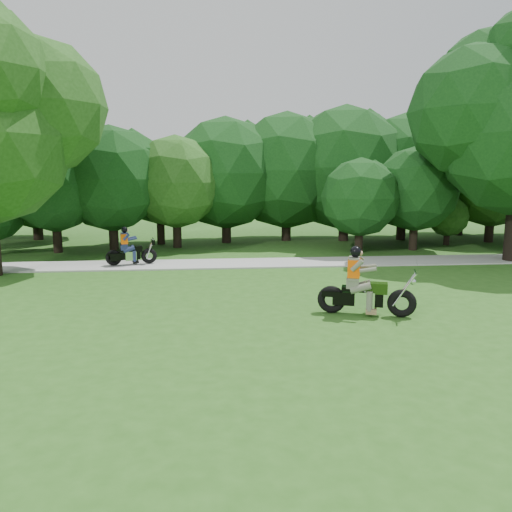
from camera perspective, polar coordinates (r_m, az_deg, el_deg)
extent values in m
plane|color=#275418|center=(13.27, 5.70, -6.97)|extent=(100.00, 100.00, 0.00)
cube|color=#979792|center=(20.97, 1.46, -0.79)|extent=(60.00, 2.20, 0.06)
cylinder|color=black|center=(25.65, -21.77, 2.30)|extent=(0.42, 0.42, 1.74)
sphere|color=#0F3511|center=(25.50, -22.09, 7.46)|extent=(4.45, 4.45, 4.45)
cylinder|color=black|center=(24.20, 11.68, 2.02)|extent=(0.39, 0.39, 1.43)
sphere|color=#0F3511|center=(24.04, 11.83, 6.58)|extent=(3.72, 3.72, 3.72)
cylinder|color=black|center=(29.75, 16.26, 3.53)|extent=(0.52, 0.52, 1.80)
sphere|color=#0F3511|center=(29.62, 16.53, 9.29)|extent=(6.42, 6.42, 6.42)
cylinder|color=black|center=(27.17, -10.84, 3.22)|extent=(0.41, 0.41, 1.80)
sphere|color=#0F3511|center=(27.03, -10.99, 8.04)|extent=(4.27, 4.27, 4.27)
cylinder|color=black|center=(25.70, -15.97, 2.68)|extent=(0.46, 0.46, 1.80)
sphere|color=#0F3511|center=(25.55, -16.23, 8.45)|extent=(5.19, 5.19, 5.19)
cylinder|color=black|center=(25.85, 17.55, 2.48)|extent=(0.41, 0.41, 1.65)
sphere|color=#0F3511|center=(25.70, 17.79, 7.31)|extent=(4.16, 4.16, 4.16)
cylinder|color=black|center=(30.42, 25.13, 3.14)|extent=(0.48, 0.48, 1.80)
sphere|color=#214D16|center=(30.29, 25.48, 8.24)|extent=(5.57, 5.57, 5.57)
cylinder|color=black|center=(25.79, -9.00, 2.95)|extent=(0.43, 0.43, 1.80)
sphere|color=#214D16|center=(25.64, -9.14, 8.34)|extent=(4.69, 4.69, 4.69)
cylinder|color=black|center=(28.32, 20.95, 2.02)|extent=(0.31, 0.31, 0.83)
sphere|color=#214D16|center=(28.21, 21.08, 4.26)|extent=(2.15, 2.15, 2.15)
cylinder|color=black|center=(33.19, 22.22, 3.77)|extent=(0.47, 0.47, 1.80)
sphere|color=#0F3511|center=(33.07, 22.51, 8.30)|extent=(5.31, 5.31, 5.31)
cylinder|color=black|center=(28.56, 9.98, 3.53)|extent=(0.55, 0.55, 1.80)
sphere|color=#0F3511|center=(28.42, 10.16, 9.85)|extent=(6.91, 6.91, 6.91)
cylinder|color=black|center=(27.40, -3.40, 3.42)|extent=(0.50, 0.50, 1.80)
sphere|color=#0F3511|center=(27.26, -3.46, 9.42)|extent=(6.04, 6.04, 6.04)
cylinder|color=black|center=(31.16, -23.69, 3.36)|extent=(0.54, 0.54, 1.80)
sphere|color=#0F3511|center=(31.04, -24.07, 9.13)|extent=(6.89, 6.89, 6.89)
cylinder|color=black|center=(28.28, 3.47, 3.60)|extent=(0.52, 0.52, 1.80)
sphere|color=#0F3511|center=(28.14, 3.53, 9.70)|extent=(6.48, 6.48, 6.48)
sphere|color=#214D16|center=(20.89, -23.71, 15.40)|extent=(5.12, 5.12, 5.12)
sphere|color=#0F3511|center=(23.71, 23.92, 14.81)|extent=(5.71, 5.71, 5.71)
torus|color=black|center=(13.65, 8.61, -4.92)|extent=(0.78, 0.44, 0.75)
torus|color=black|center=(13.65, 16.33, -5.21)|extent=(0.78, 0.44, 0.75)
cube|color=black|center=(13.61, 11.55, -4.82)|extent=(1.33, 0.67, 0.34)
cube|color=silver|center=(13.61, 12.32, -4.85)|extent=(0.61, 0.51, 0.43)
cube|color=black|center=(13.53, 13.61, -3.57)|extent=(0.63, 0.48, 0.28)
cube|color=black|center=(13.55, 10.97, -3.65)|extent=(0.64, 0.51, 0.11)
cylinder|color=silver|center=(13.56, 16.58, -3.67)|extent=(0.57, 0.23, 0.89)
cylinder|color=silver|center=(13.49, 17.76, -1.79)|extent=(0.26, 0.67, 0.04)
cube|color=#535A49|center=(13.52, 10.99, -3.03)|extent=(0.44, 0.49, 0.26)
cube|color=#535A49|center=(13.44, 11.13, -1.42)|extent=(0.41, 0.52, 0.60)
cube|color=#FF5905|center=(13.43, 11.13, -1.33)|extent=(0.45, 0.57, 0.47)
sphere|color=black|center=(13.36, 11.33, 0.48)|extent=(0.30, 0.30, 0.30)
torus|color=black|center=(20.94, -15.96, -0.20)|extent=(0.66, 0.33, 0.64)
torus|color=black|center=(21.05, -12.12, 0.01)|extent=(0.66, 0.33, 0.64)
cube|color=black|center=(20.96, -14.50, 0.00)|extent=(1.04, 0.45, 0.29)
cube|color=silver|center=(20.97, -14.12, 0.03)|extent=(0.50, 0.40, 0.37)
cube|color=black|center=(20.95, -13.53, 0.80)|extent=(0.53, 0.38, 0.24)
cube|color=black|center=(20.92, -14.84, 0.63)|extent=(0.53, 0.40, 0.09)
cylinder|color=silver|center=(21.01, -12.05, 0.87)|extent=(0.36, 0.12, 0.82)
cylinder|color=silver|center=(20.98, -11.67, 1.96)|extent=(0.17, 0.58, 0.03)
cube|color=black|center=(20.73, -15.81, -0.15)|extent=(0.40, 0.20, 0.31)
cube|color=black|center=(21.13, -15.88, 0.02)|extent=(0.40, 0.20, 0.31)
cube|color=#1A2247|center=(20.90, -14.85, 0.98)|extent=(0.35, 0.40, 0.22)
cube|color=#1A2247|center=(20.86, -14.84, 1.87)|extent=(0.32, 0.43, 0.51)
cube|color=#FF5905|center=(20.86, -14.84, 1.92)|extent=(0.36, 0.47, 0.40)
sphere|color=black|center=(20.82, -14.81, 2.93)|extent=(0.26, 0.26, 0.26)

